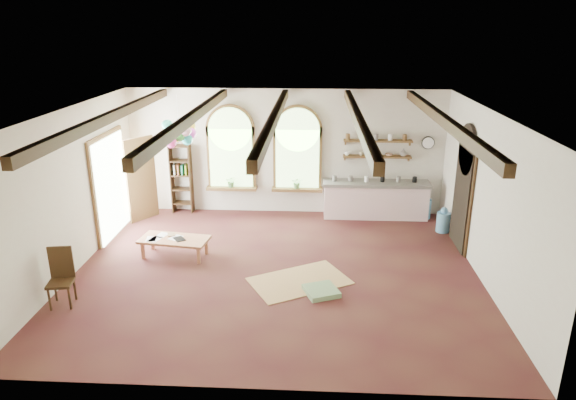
# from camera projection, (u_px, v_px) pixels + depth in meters

# --- Properties ---
(floor) EXTENTS (8.00, 8.00, 0.00)m
(floor) POSITION_uv_depth(u_px,v_px,m) (276.00, 271.00, 10.29)
(floor) COLOR #4E2820
(floor) RESTS_ON ground
(ceiling_beams) EXTENTS (6.20, 6.80, 0.18)m
(ceiling_beams) POSITION_uv_depth(u_px,v_px,m) (274.00, 118.00, 9.28)
(ceiling_beams) COLOR #362311
(ceiling_beams) RESTS_ON ceiling
(window_left) EXTENTS (1.30, 0.28, 2.20)m
(window_left) POSITION_uv_depth(u_px,v_px,m) (231.00, 151.00, 13.06)
(window_left) COLOR brown
(window_left) RESTS_ON floor
(window_right) EXTENTS (1.30, 0.28, 2.20)m
(window_right) POSITION_uv_depth(u_px,v_px,m) (297.00, 152.00, 12.98)
(window_right) COLOR brown
(window_right) RESTS_ON floor
(left_doorway) EXTENTS (0.10, 1.90, 2.50)m
(left_doorway) POSITION_uv_depth(u_px,v_px,m) (111.00, 187.00, 11.82)
(left_doorway) COLOR brown
(left_doorway) RESTS_ON floor
(right_doorway) EXTENTS (0.10, 1.30, 2.40)m
(right_doorway) POSITION_uv_depth(u_px,v_px,m) (462.00, 199.00, 11.15)
(right_doorway) COLOR black
(right_doorway) RESTS_ON floor
(kitchen_counter) EXTENTS (2.68, 0.62, 0.94)m
(kitchen_counter) POSITION_uv_depth(u_px,v_px,m) (375.00, 199.00, 13.04)
(kitchen_counter) COLOR beige
(kitchen_counter) RESTS_ON floor
(wall_shelf_lower) EXTENTS (1.70, 0.24, 0.04)m
(wall_shelf_lower) POSITION_uv_depth(u_px,v_px,m) (377.00, 157.00, 12.86)
(wall_shelf_lower) COLOR brown
(wall_shelf_lower) RESTS_ON wall_back
(wall_shelf_upper) EXTENTS (1.70, 0.24, 0.04)m
(wall_shelf_upper) POSITION_uv_depth(u_px,v_px,m) (378.00, 141.00, 12.73)
(wall_shelf_upper) COLOR brown
(wall_shelf_upper) RESTS_ON wall_back
(wall_clock) EXTENTS (0.32, 0.04, 0.32)m
(wall_clock) POSITION_uv_depth(u_px,v_px,m) (428.00, 143.00, 12.74)
(wall_clock) COLOR black
(wall_clock) RESTS_ON wall_back
(bookshelf) EXTENTS (0.53, 0.32, 1.80)m
(bookshelf) POSITION_uv_depth(u_px,v_px,m) (181.00, 179.00, 13.27)
(bookshelf) COLOR #362311
(bookshelf) RESTS_ON floor
(coffee_table) EXTENTS (1.52, 0.86, 0.41)m
(coffee_table) POSITION_uv_depth(u_px,v_px,m) (174.00, 240.00, 10.85)
(coffee_table) COLOR tan
(coffee_table) RESTS_ON floor
(side_chair) EXTENTS (0.48, 0.48, 1.04)m
(side_chair) POSITION_uv_depth(u_px,v_px,m) (62.00, 289.00, 9.00)
(side_chair) COLOR #362311
(side_chair) RESTS_ON floor
(floor_mat) EXTENTS (2.14, 1.87, 0.02)m
(floor_mat) POSITION_uv_depth(u_px,v_px,m) (299.00, 281.00, 9.90)
(floor_mat) COLOR tan
(floor_mat) RESTS_ON floor
(floor_cushion) EXTENTS (0.74, 0.74, 0.10)m
(floor_cushion) POSITION_uv_depth(u_px,v_px,m) (321.00, 291.00, 9.44)
(floor_cushion) COLOR #6D8C61
(floor_cushion) RESTS_ON floor
(water_jug_a) EXTENTS (0.33, 0.33, 0.64)m
(water_jug_a) POSITION_uv_depth(u_px,v_px,m) (424.00, 208.00, 13.04)
(water_jug_a) COLOR #5B98C3
(water_jug_a) RESTS_ON floor
(water_jug_b) EXTENTS (0.32, 0.32, 0.61)m
(water_jug_b) POSITION_uv_depth(u_px,v_px,m) (443.00, 221.00, 12.18)
(water_jug_b) COLOR #5B98C3
(water_jug_b) RESTS_ON floor
(balloon_cluster) EXTENTS (0.83, 0.90, 1.16)m
(balloon_cluster) POSITION_uv_depth(u_px,v_px,m) (179.00, 132.00, 11.83)
(balloon_cluster) COLOR white
(balloon_cluster) RESTS_ON floor
(table_book) EXTENTS (0.21, 0.26, 0.02)m
(table_book) POSITION_uv_depth(u_px,v_px,m) (168.00, 235.00, 11.00)
(table_book) COLOR olive
(table_book) RESTS_ON coffee_table
(tablet) EXTENTS (0.32, 0.34, 0.01)m
(tablet) POSITION_uv_depth(u_px,v_px,m) (179.00, 239.00, 10.79)
(tablet) COLOR black
(tablet) RESTS_ON coffee_table
(potted_plant_left) EXTENTS (0.27, 0.23, 0.30)m
(potted_plant_left) POSITION_uv_depth(u_px,v_px,m) (231.00, 182.00, 13.22)
(potted_plant_left) COLOR #598C4C
(potted_plant_left) RESTS_ON window_left
(potted_plant_right) EXTENTS (0.27, 0.23, 0.30)m
(potted_plant_right) POSITION_uv_depth(u_px,v_px,m) (297.00, 183.00, 13.13)
(potted_plant_right) COLOR #598C4C
(potted_plant_right) RESTS_ON window_right
(shelf_cup_a) EXTENTS (0.12, 0.10, 0.10)m
(shelf_cup_a) POSITION_uv_depth(u_px,v_px,m) (347.00, 153.00, 12.87)
(shelf_cup_a) COLOR white
(shelf_cup_a) RESTS_ON wall_shelf_lower
(shelf_cup_b) EXTENTS (0.10, 0.10, 0.09)m
(shelf_cup_b) POSITION_uv_depth(u_px,v_px,m) (361.00, 154.00, 12.86)
(shelf_cup_b) COLOR beige
(shelf_cup_b) RESTS_ON wall_shelf_lower
(shelf_bowl_a) EXTENTS (0.22, 0.22, 0.05)m
(shelf_bowl_a) POSITION_uv_depth(u_px,v_px,m) (375.00, 155.00, 12.84)
(shelf_bowl_a) COLOR beige
(shelf_bowl_a) RESTS_ON wall_shelf_lower
(shelf_bowl_b) EXTENTS (0.20, 0.20, 0.06)m
(shelf_bowl_b) POSITION_uv_depth(u_px,v_px,m) (389.00, 155.00, 12.83)
(shelf_bowl_b) COLOR #8C664C
(shelf_bowl_b) RESTS_ON wall_shelf_lower
(shelf_vase) EXTENTS (0.18, 0.18, 0.19)m
(shelf_vase) POSITION_uv_depth(u_px,v_px,m) (403.00, 152.00, 12.79)
(shelf_vase) COLOR slate
(shelf_vase) RESTS_ON wall_shelf_lower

